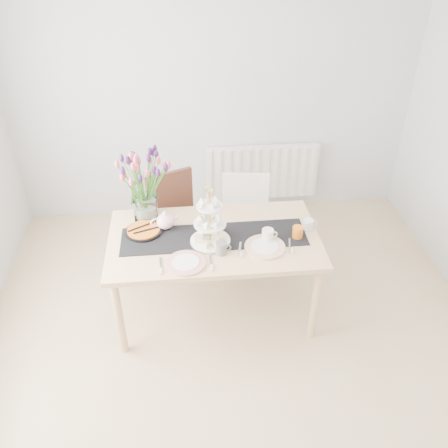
{
  "coord_description": "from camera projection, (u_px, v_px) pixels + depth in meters",
  "views": [
    {
      "loc": [
        -0.35,
        -2.21,
        2.89
      ],
      "look_at": [
        -0.06,
        0.62,
        0.9
      ],
      "focal_mm": 38.0,
      "sensor_mm": 36.0,
      "label": 1
    }
  ],
  "objects": [
    {
      "name": "mug_white",
      "position": [
        268.0,
        236.0,
        3.52
      ],
      "size": [
        0.1,
        0.1,
        0.11
      ],
      "primitive_type": "cylinder",
      "rotation": [
        0.0,
        0.0,
        0.17
      ],
      "color": "white",
      "rests_on": "dining_table"
    },
    {
      "name": "plate_left",
      "position": [
        186.0,
        263.0,
        3.33
      ],
      "size": [
        0.29,
        0.29,
        0.01
      ],
      "primitive_type": "cylinder",
      "rotation": [
        0.0,
        0.0,
        0.03
      ],
      "color": "white",
      "rests_on": "dining_table"
    },
    {
      "name": "dining_table",
      "position": [
        214.0,
        245.0,
        3.64
      ],
      "size": [
        1.6,
        0.9,
        0.75
      ],
      "color": "tan",
      "rests_on": "ground"
    },
    {
      "name": "mug_orange",
      "position": [
        298.0,
        232.0,
        3.56
      ],
      "size": [
        0.1,
        0.1,
        0.1
      ],
      "primitive_type": "cylinder",
      "rotation": [
        0.0,
        0.0,
        1.19
      ],
      "color": "orange",
      "rests_on": "dining_table"
    },
    {
      "name": "radiator",
      "position": [
        262.0,
        172.0,
        5.06
      ],
      "size": [
        1.2,
        0.08,
        0.6
      ],
      "primitive_type": "cube",
      "color": "white",
      "rests_on": "room_shell"
    },
    {
      "name": "table_runner",
      "position": [
        214.0,
        237.0,
        3.59
      ],
      "size": [
        1.4,
        0.35,
        0.01
      ],
      "primitive_type": "cube",
      "color": "black",
      "rests_on": "dining_table"
    },
    {
      "name": "mug_grey",
      "position": [
        221.0,
        248.0,
        3.41
      ],
      "size": [
        0.08,
        0.08,
        0.1
      ],
      "primitive_type": "cylinder",
      "rotation": [
        0.0,
        0.0,
        -0.03
      ],
      "color": "slate",
      "rests_on": "dining_table"
    },
    {
      "name": "tulip_vase",
      "position": [
        143.0,
        176.0,
        3.62
      ],
      "size": [
        0.67,
        0.67,
        0.58
      ],
      "rotation": [
        0.0,
        0.0,
        -0.26
      ],
      "color": "silver",
      "rests_on": "dining_table"
    },
    {
      "name": "plate_right",
      "position": [
        265.0,
        247.0,
        3.48
      ],
      "size": [
        0.36,
        0.36,
        0.02
      ],
      "primitive_type": "cylinder",
      "rotation": [
        0.0,
        0.0,
        -0.21
      ],
      "color": "white",
      "rests_on": "dining_table"
    },
    {
      "name": "chair_white",
      "position": [
        245.0,
        214.0,
        4.31
      ],
      "size": [
        0.47,
        0.47,
        0.85
      ],
      "rotation": [
        0.0,
        0.0,
        -0.13
      ],
      "color": "white",
      "rests_on": "ground"
    },
    {
      "name": "teapot",
      "position": [
        165.0,
        221.0,
        3.65
      ],
      "size": [
        0.25,
        0.22,
        0.15
      ],
      "primitive_type": null,
      "rotation": [
        0.0,
        0.0,
        0.18
      ],
      "color": "white",
      "rests_on": "dining_table"
    },
    {
      "name": "cream_jug",
      "position": [
        308.0,
        225.0,
        3.66
      ],
      "size": [
        0.08,
        0.08,
        0.08
      ],
      "primitive_type": "cylinder",
      "rotation": [
        0.0,
        0.0,
        0.03
      ],
      "color": "silver",
      "rests_on": "dining_table"
    },
    {
      "name": "chair_brown",
      "position": [
        176.0,
        214.0,
        4.28
      ],
      "size": [
        0.57,
        0.57,
        0.89
      ],
      "rotation": [
        0.0,
        0.0,
        0.39
      ],
      "color": "#3C1C15",
      "rests_on": "ground"
    },
    {
      "name": "room_shell",
      "position": [
        245.0,
        228.0,
        2.74
      ],
      "size": [
        4.5,
        4.5,
        4.5
      ],
      "color": "tan",
      "rests_on": "ground"
    },
    {
      "name": "tart_tin",
      "position": [
        144.0,
        231.0,
        3.63
      ],
      "size": [
        0.28,
        0.28,
        0.03
      ],
      "rotation": [
        0.0,
        0.0,
        0.07
      ],
      "color": "black",
      "rests_on": "dining_table"
    },
    {
      "name": "cake_stand",
      "position": [
        210.0,
        228.0,
        3.47
      ],
      "size": [
        0.3,
        0.3,
        0.44
      ],
      "rotation": [
        0.0,
        0.0,
        0.02
      ],
      "color": "gold",
      "rests_on": "dining_table"
    }
  ]
}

